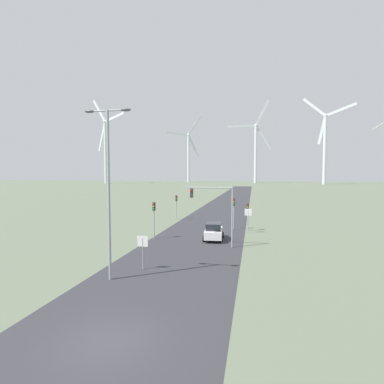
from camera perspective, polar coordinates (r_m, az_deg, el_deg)
name	(u,v)px	position (r m, az deg, el deg)	size (l,w,h in m)	color
ground_plane	(109,340)	(14.56, -15.54, -25.59)	(600.00, 600.00, 0.00)	#5B6651
road_surface	(223,210)	(60.00, 5.90, -3.37)	(10.00, 240.00, 0.01)	#2D2D33
streetlamp	(109,176)	(20.37, -15.61, 3.00)	(3.24, 0.32, 11.24)	#93999E
stop_sign_near	(143,246)	(22.66, -9.38, -10.10)	(0.81, 0.07, 2.52)	#93999E
stop_sign_far	(248,216)	(36.46, 10.63, -4.54)	(0.81, 0.07, 2.92)	#93999E
traffic_light_post_near_left	(154,212)	(32.84, -7.26, -3.80)	(0.28, 0.34, 4.01)	#93999E
traffic_light_post_near_right	(248,211)	(37.88, 10.55, -3.53)	(0.28, 0.34, 3.42)	#93999E
traffic_light_post_mid_left	(176,202)	(46.57, -2.99, -1.87)	(0.28, 0.33, 3.78)	#93999E
traffic_light_post_mid_right	(234,207)	(38.36, 7.97, -2.77)	(0.28, 0.34, 4.01)	#93999E
traffic_light_mast_overhead	(215,203)	(28.96, 4.44, -2.06)	(4.74, 0.35, 5.99)	#93999E
car_approaching	(214,231)	(32.50, 4.14, -7.47)	(2.11, 4.23, 1.83)	white
wind_turbine_far_left	(105,145)	(242.27, -16.17, 8.63)	(34.57, 18.48, 66.23)	silver
wind_turbine_left	(188,152)	(277.30, -0.69, 7.54)	(30.55, 16.79, 61.62)	silver
wind_turbine_center	(256,147)	(251.04, 12.03, 8.36)	(34.35, 10.39, 67.08)	silver
wind_turbine_right	(325,142)	(232.51, 23.98, 8.64)	(33.07, 12.02, 62.08)	silver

